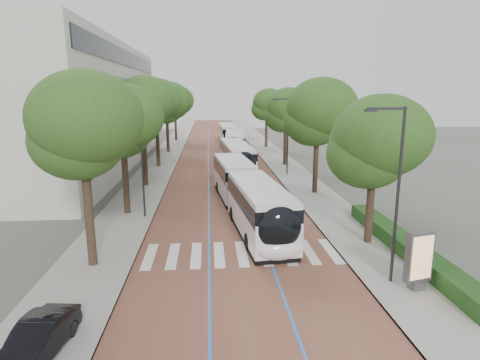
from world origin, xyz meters
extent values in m
plane|color=#51544C|center=(0.00, 0.00, 0.00)|extent=(160.00, 160.00, 0.00)
cube|color=brown|center=(0.00, 40.00, 0.01)|extent=(11.00, 140.00, 0.02)
cube|color=gray|center=(-7.50, 40.00, 0.06)|extent=(4.00, 140.00, 0.12)
cube|color=gray|center=(7.50, 40.00, 0.06)|extent=(4.00, 140.00, 0.12)
cube|color=gray|center=(-5.60, 40.00, 0.06)|extent=(0.20, 140.00, 0.14)
cube|color=gray|center=(5.60, 40.00, 0.06)|extent=(0.20, 140.00, 0.14)
cube|color=silver|center=(-4.80, 1.00, 0.03)|extent=(0.55, 3.60, 0.01)
cube|color=silver|center=(-3.55, 1.00, 0.03)|extent=(0.55, 3.60, 0.01)
cube|color=silver|center=(-2.30, 1.00, 0.03)|extent=(0.55, 3.60, 0.01)
cube|color=silver|center=(-1.05, 1.00, 0.03)|extent=(0.55, 3.60, 0.01)
cube|color=silver|center=(0.20, 1.00, 0.03)|extent=(0.55, 3.60, 0.01)
cube|color=silver|center=(1.45, 1.00, 0.03)|extent=(0.55, 3.60, 0.01)
cube|color=silver|center=(2.70, 1.00, 0.03)|extent=(0.55, 3.60, 0.01)
cube|color=silver|center=(3.95, 1.00, 0.03)|extent=(0.55, 3.60, 0.01)
cube|color=silver|center=(5.20, 1.00, 0.03)|extent=(0.55, 3.60, 0.01)
cube|color=blue|center=(-1.60, 40.00, 0.02)|extent=(0.12, 126.00, 0.01)
cube|color=blue|center=(1.60, 40.00, 0.02)|extent=(0.12, 126.00, 0.01)
cube|color=#B9B5AB|center=(-19.50, 28.00, 7.00)|extent=(18.00, 40.00, 14.00)
cube|color=black|center=(-10.45, 28.00, 3.00)|extent=(0.12, 38.00, 1.60)
cube|color=black|center=(-10.45, 28.00, 6.20)|extent=(0.12, 38.00, 1.60)
cube|color=black|center=(-10.45, 28.00, 9.40)|extent=(0.12, 38.00, 1.60)
cube|color=black|center=(-10.45, 28.00, 12.40)|extent=(0.12, 38.00, 1.60)
cube|color=#1B4317|center=(9.10, 0.00, 0.52)|extent=(1.20, 14.00, 0.80)
cylinder|color=#28282A|center=(6.80, -3.00, 4.12)|extent=(0.14, 0.14, 8.00)
cube|color=#28282A|center=(6.00, -3.00, 8.02)|extent=(1.70, 0.12, 0.12)
cube|color=#28282A|center=(5.30, -3.00, 7.94)|extent=(0.50, 0.20, 0.10)
cylinder|color=#28282A|center=(6.80, 22.00, 4.12)|extent=(0.14, 0.14, 8.00)
cube|color=#28282A|center=(6.00, 22.00, 8.02)|extent=(1.70, 0.12, 0.12)
cube|color=#28282A|center=(5.30, 22.00, 7.94)|extent=(0.50, 0.20, 0.10)
cylinder|color=#28282A|center=(-6.10, 8.00, 4.12)|extent=(0.14, 0.14, 8.00)
cylinder|color=black|center=(-7.50, 0.00, 2.46)|extent=(0.44, 0.44, 4.92)
ellipsoid|color=#274E19|center=(-7.50, 0.00, 6.93)|extent=(5.30, 5.30, 4.50)
cylinder|color=black|center=(-7.50, 9.00, 2.31)|extent=(0.44, 0.44, 4.61)
ellipsoid|color=#274E19|center=(-7.50, 9.00, 6.50)|extent=(5.32, 5.32, 4.52)
cylinder|color=black|center=(-7.50, 18.00, 2.62)|extent=(0.44, 0.44, 5.23)
ellipsoid|color=#274E19|center=(-7.50, 18.00, 7.37)|extent=(5.31, 5.31, 4.51)
cylinder|color=black|center=(-7.50, 28.00, 2.60)|extent=(0.44, 0.44, 5.21)
ellipsoid|color=#274E19|center=(-7.50, 28.00, 7.34)|extent=(5.48, 5.48, 4.66)
cylinder|color=black|center=(-7.50, 40.00, 2.48)|extent=(0.44, 0.44, 4.95)
ellipsoid|color=#274E19|center=(-7.50, 40.00, 6.98)|extent=(6.34, 6.34, 5.39)
cylinder|color=black|center=(-7.50, 55.00, 2.37)|extent=(0.44, 0.44, 4.75)
ellipsoid|color=#274E19|center=(-7.50, 55.00, 6.69)|extent=(6.32, 6.32, 5.37)
cylinder|color=black|center=(7.70, 2.00, 2.04)|extent=(0.44, 0.44, 4.09)
ellipsoid|color=#274E19|center=(7.70, 2.00, 5.76)|extent=(5.38, 5.38, 4.57)
cylinder|color=black|center=(7.70, 14.00, 2.42)|extent=(0.44, 0.44, 4.84)
ellipsoid|color=#274E19|center=(7.70, 14.00, 6.82)|extent=(6.00, 6.00, 5.10)
cylinder|color=black|center=(7.70, 28.00, 2.27)|extent=(0.44, 0.44, 4.55)
ellipsoid|color=#274E19|center=(7.70, 28.00, 6.41)|extent=(5.41, 5.41, 4.60)
cylinder|color=black|center=(7.70, 44.00, 2.35)|extent=(0.44, 0.44, 4.69)
ellipsoid|color=#274E19|center=(7.70, 44.00, 6.61)|extent=(5.01, 5.01, 4.26)
cylinder|color=black|center=(1.00, 9.05, 1.77)|extent=(2.38, 1.12, 2.30)
cube|color=white|center=(1.51, 3.94, 1.26)|extent=(3.42, 9.56, 1.82)
cube|color=black|center=(1.51, 3.94, 2.40)|extent=(3.44, 9.38, 0.97)
cube|color=silver|center=(1.51, 3.94, 3.04)|extent=(3.35, 9.37, 0.31)
cube|color=black|center=(1.51, 3.94, 0.17)|extent=(3.33, 9.18, 0.35)
cube|color=white|center=(0.57, 13.34, 1.26)|extent=(3.26, 7.95, 1.82)
cube|color=black|center=(0.57, 13.34, 2.40)|extent=(3.28, 7.80, 0.97)
cube|color=silver|center=(0.57, 13.34, 3.04)|extent=(3.19, 7.79, 0.31)
cube|color=black|center=(0.57, 13.34, 0.17)|extent=(3.18, 7.64, 0.35)
ellipsoid|color=black|center=(1.96, -0.57, 2.00)|extent=(2.45, 1.33, 2.28)
ellipsoid|color=white|center=(1.97, -0.62, 0.86)|extent=(2.44, 1.23, 1.14)
cylinder|color=black|center=(0.61, 1.56, 0.50)|extent=(0.40, 1.02, 1.00)
cylinder|color=black|center=(2.86, 1.78, 0.50)|extent=(0.40, 1.02, 1.00)
cylinder|color=black|center=(-0.72, 14.89, 0.50)|extent=(0.40, 1.02, 1.00)
cylinder|color=black|center=(1.53, 15.12, 0.50)|extent=(0.40, 1.02, 1.00)
cylinder|color=black|center=(0.08, 6.89, 0.50)|extent=(0.40, 1.02, 1.00)
cylinder|color=black|center=(2.33, 7.12, 0.50)|extent=(0.40, 1.02, 1.00)
cube|color=white|center=(1.51, 24.04, 1.26)|extent=(3.29, 12.14, 1.82)
cube|color=black|center=(1.51, 24.04, 2.40)|extent=(3.32, 11.90, 0.97)
cube|color=silver|center=(1.51, 24.04, 3.04)|extent=(3.23, 11.90, 0.31)
cube|color=black|center=(1.51, 24.04, 0.17)|extent=(3.21, 11.66, 0.35)
ellipsoid|color=black|center=(1.90, 18.21, 2.00)|extent=(2.42, 1.25, 2.28)
ellipsoid|color=white|center=(1.91, 18.16, 0.86)|extent=(2.41, 1.15, 1.14)
cylinder|color=black|center=(0.63, 20.38, 0.50)|extent=(0.37, 1.02, 1.00)
cylinder|color=black|center=(2.88, 20.53, 0.50)|extent=(0.37, 1.02, 1.00)
cylinder|color=black|center=(0.13, 27.76, 0.50)|extent=(0.37, 1.02, 1.00)
cylinder|color=black|center=(2.39, 27.91, 0.50)|extent=(0.37, 1.02, 1.00)
cube|color=white|center=(2.17, 37.12, 1.26)|extent=(3.22, 12.13, 1.82)
cube|color=black|center=(2.17, 37.12, 2.40)|extent=(3.25, 11.89, 0.97)
cube|color=silver|center=(2.17, 37.12, 3.04)|extent=(3.16, 11.89, 0.31)
cube|color=black|center=(2.17, 37.12, 0.17)|extent=(3.14, 11.65, 0.35)
ellipsoid|color=black|center=(1.82, 31.28, 2.00)|extent=(2.41, 1.24, 2.28)
ellipsoid|color=white|center=(1.81, 31.23, 0.86)|extent=(2.41, 1.14, 1.14)
cylinder|color=black|center=(0.83, 33.60, 0.50)|extent=(0.36, 1.02, 1.00)
cylinder|color=black|center=(3.08, 33.46, 0.50)|extent=(0.36, 1.02, 1.00)
cylinder|color=black|center=(1.28, 40.98, 0.50)|extent=(0.36, 1.02, 1.00)
cylinder|color=black|center=(3.53, 40.85, 0.50)|extent=(0.36, 1.02, 1.00)
cube|color=white|center=(1.83, 50.30, 1.26)|extent=(2.83, 12.06, 1.82)
cube|color=black|center=(1.83, 50.30, 2.40)|extent=(2.86, 11.82, 0.97)
cube|color=silver|center=(1.83, 50.30, 3.04)|extent=(2.77, 11.82, 0.31)
cube|color=black|center=(1.83, 50.30, 0.17)|extent=(2.76, 11.58, 0.35)
ellipsoid|color=black|center=(1.99, 44.45, 2.00)|extent=(2.38, 1.16, 2.28)
ellipsoid|color=white|center=(1.99, 44.40, 0.86)|extent=(2.38, 1.06, 1.14)
cylinder|color=black|center=(0.79, 46.67, 0.50)|extent=(0.33, 1.01, 1.00)
cylinder|color=black|center=(3.05, 46.73, 0.50)|extent=(0.33, 1.01, 1.00)
cylinder|color=black|center=(0.59, 54.07, 0.50)|extent=(0.33, 1.01, 1.00)
cylinder|color=black|center=(2.85, 54.13, 0.50)|extent=(0.33, 1.01, 1.00)
cube|color=#59595B|center=(7.60, -3.81, 0.32)|extent=(0.70, 0.63, 0.40)
cube|color=#59595B|center=(7.60, -3.81, 1.66)|extent=(1.34, 0.65, 2.29)
cube|color=#E9B27B|center=(7.64, -4.00, 1.66)|extent=(1.07, 0.29, 1.99)
imported|color=black|center=(-7.23, -7.34, 0.74)|extent=(1.78, 3.91, 1.24)
camera|label=1|loc=(-1.52, -19.57, 8.68)|focal=30.00mm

